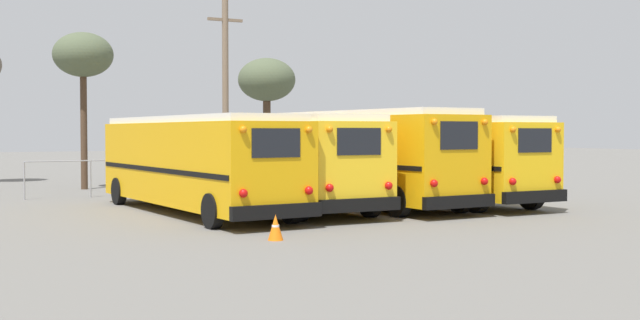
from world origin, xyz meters
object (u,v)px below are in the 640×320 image
(school_bus_1, at_px, (277,158))
(school_bus_3, at_px, (432,156))
(utility_pole, at_px, (225,88))
(school_bus_0, at_px, (195,160))
(traffic_cone, at_px, (276,227))
(school_bus_2, at_px, (359,154))
(bare_tree_1, at_px, (267,81))
(bare_tree_2, at_px, (83,57))

(school_bus_1, height_order, school_bus_3, school_bus_1)
(school_bus_3, bearing_deg, utility_pole, 100.37)
(school_bus_0, distance_m, traffic_cone, 6.93)
(school_bus_0, relative_size, school_bus_2, 1.02)
(school_bus_0, distance_m, bare_tree_1, 21.38)
(school_bus_0, height_order, bare_tree_1, bare_tree_1)
(traffic_cone, bearing_deg, bare_tree_1, 66.50)
(school_bus_3, relative_size, bare_tree_2, 1.53)
(school_bus_0, height_order, school_bus_1, school_bus_1)
(school_bus_0, height_order, traffic_cone, school_bus_0)
(school_bus_0, relative_size, bare_tree_1, 1.63)
(school_bus_3, bearing_deg, school_bus_1, 174.56)
(utility_pole, xyz_separation_m, bare_tree_2, (-7.15, -1.59, 1.06))
(school_bus_2, height_order, traffic_cone, school_bus_2)
(school_bus_0, xyz_separation_m, school_bus_2, (5.81, -0.01, 0.11))
(school_bus_1, xyz_separation_m, school_bus_3, (5.81, -0.55, 0.01))
(utility_pole, height_order, bare_tree_2, utility_pole)
(school_bus_0, distance_m, school_bus_2, 5.81)
(school_bus_3, height_order, bare_tree_1, bare_tree_1)
(school_bus_1, bearing_deg, school_bus_0, -173.40)
(utility_pole, bearing_deg, school_bus_1, -103.99)
(school_bus_3, xyz_separation_m, bare_tree_2, (-9.67, 12.18, 4.08))
(bare_tree_2, bearing_deg, school_bus_0, -85.46)
(school_bus_0, xyz_separation_m, bare_tree_2, (-0.95, 11.97, 4.11))
(school_bus_2, height_order, bare_tree_1, bare_tree_1)
(school_bus_1, distance_m, bare_tree_2, 12.92)
(utility_pole, bearing_deg, school_bus_0, -114.57)
(school_bus_1, distance_m, traffic_cone, 7.97)
(school_bus_2, relative_size, school_bus_3, 1.03)
(school_bus_1, bearing_deg, bare_tree_1, 67.03)
(bare_tree_2, bearing_deg, school_bus_2, -60.55)
(school_bus_2, relative_size, bare_tree_2, 1.57)
(school_bus_1, relative_size, utility_pole, 1.18)
(bare_tree_2, relative_size, traffic_cone, 11.36)
(bare_tree_1, bearing_deg, school_bus_0, -119.91)
(school_bus_2, distance_m, traffic_cone, 9.30)
(bare_tree_1, height_order, bare_tree_2, bare_tree_2)
(school_bus_1, distance_m, utility_pole, 13.96)
(traffic_cone, bearing_deg, school_bus_1, 65.18)
(school_bus_2, height_order, school_bus_3, school_bus_2)
(school_bus_0, distance_m, utility_pole, 15.22)
(bare_tree_2, bearing_deg, school_bus_1, -71.65)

